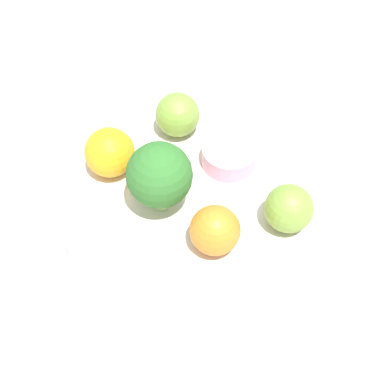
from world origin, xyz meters
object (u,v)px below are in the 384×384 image
orange_front (110,152)px  apple_red (289,208)px  bowl (192,208)px  apple_green (178,115)px  broccoli (159,176)px  orange_back (215,230)px  small_cup (229,156)px

orange_front → apple_red: bearing=112.6°
bowl → apple_green: (-0.05, -0.07, 0.04)m
apple_green → orange_front: bearing=-6.1°
broccoli → orange_front: size_ratio=1.48×
bowl → orange_back: orange_back is taller
broccoli → orange_back: bearing=91.1°
bowl → small_cup: size_ratio=4.57×
apple_red → orange_back: (0.06, -0.03, 0.00)m
bowl → apple_green: bearing=-126.6°
broccoli → small_cup: (-0.08, 0.01, -0.03)m
apple_red → orange_back: bearing=-26.4°
apple_green → orange_front: orange_front is taller
broccoli → apple_red: bearing=123.3°
orange_front → orange_back: bearing=92.2°
orange_front → bowl: bearing=109.0°
apple_red → orange_front: orange_front is taller
apple_red → apple_green: bearing=-95.5°
apple_green → orange_front: 0.08m
broccoli → orange_front: bearing=-86.6°
apple_red → small_cup: bearing=-102.1°
bowl → small_cup: 0.06m
apple_red → bowl: bearing=-64.0°
bowl → apple_green: apple_green is taller
apple_red → apple_green: size_ratio=0.97×
orange_front → broccoli: bearing=93.4°
broccoli → apple_green: broccoli is taller
bowl → broccoli: bearing=-33.8°
broccoli → apple_red: size_ratio=1.63×
broccoli → apple_red: 0.12m
bowl → apple_red: bearing=116.0°
apple_red → broccoli: bearing=-56.7°
apple_green → small_cup: 0.07m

